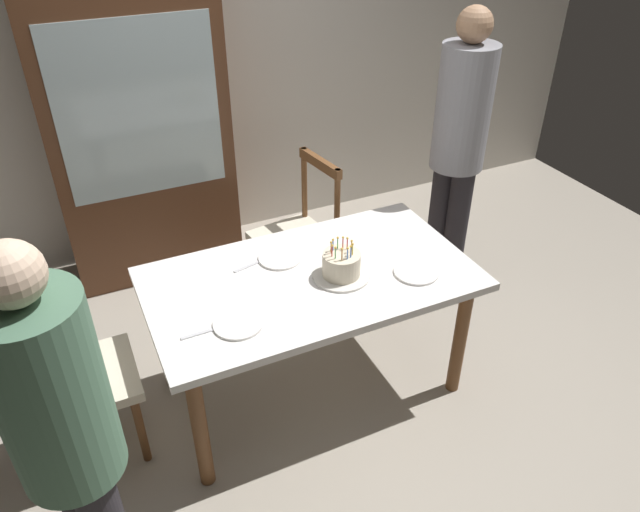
{
  "coord_description": "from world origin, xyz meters",
  "views": [
    {
      "loc": [
        -0.96,
        -2.15,
        2.43
      ],
      "look_at": [
        0.05,
        0.0,
        0.84
      ],
      "focal_mm": 33.64,
      "sensor_mm": 36.0,
      "label": 1
    }
  ],
  "objects": [
    {
      "name": "dining_table",
      "position": [
        0.0,
        0.0,
        0.65
      ],
      "size": [
        1.58,
        0.88,
        0.74
      ],
      "color": "white",
      "rests_on": "ground"
    },
    {
      "name": "fork_near_celebrant",
      "position": [
        -0.59,
        -0.19,
        0.75
      ],
      "size": [
        0.18,
        0.02,
        0.01
      ],
      "primitive_type": "cube",
      "rotation": [
        0.0,
        0.0,
        0.01
      ],
      "color": "silver",
      "rests_on": "dining_table"
    },
    {
      "name": "chair_spindle_back",
      "position": [
        0.26,
        0.77,
        0.46
      ],
      "size": [
        0.5,
        0.5,
        0.95
      ],
      "color": "beige",
      "rests_on": "ground"
    },
    {
      "name": "person_guest",
      "position": [
        1.2,
        0.51,
        1.03
      ],
      "size": [
        0.32,
        0.32,
        1.79
      ],
      "color": "#262328",
      "rests_on": "ground"
    },
    {
      "name": "plate_near_celebrant",
      "position": [
        -0.43,
        -0.2,
        0.75
      ],
      "size": [
        0.22,
        0.22,
        0.01
      ],
      "primitive_type": "cylinder",
      "color": "white",
      "rests_on": "dining_table"
    },
    {
      "name": "fork_far_side",
      "position": [
        -0.24,
        0.2,
        0.75
      ],
      "size": [
        0.18,
        0.06,
        0.01
      ],
      "primitive_type": "cube",
      "rotation": [
        0.0,
        0.0,
        0.23
      ],
      "color": "silver",
      "rests_on": "dining_table"
    },
    {
      "name": "plate_far_side",
      "position": [
        -0.08,
        0.2,
        0.75
      ],
      "size": [
        0.22,
        0.22,
        0.01
      ],
      "primitive_type": "cylinder",
      "color": "white",
      "rests_on": "dining_table"
    },
    {
      "name": "plate_near_guest",
      "position": [
        0.47,
        -0.2,
        0.75
      ],
      "size": [
        0.22,
        0.22,
        0.01
      ],
      "primitive_type": "cylinder",
      "color": "white",
      "rests_on": "dining_table"
    },
    {
      "name": "birthday_cake",
      "position": [
        0.13,
        -0.07,
        0.8
      ],
      "size": [
        0.28,
        0.28,
        0.2
      ],
      "color": "silver",
      "rests_on": "dining_table"
    },
    {
      "name": "back_wall",
      "position": [
        0.0,
        1.85,
        1.3
      ],
      "size": [
        6.4,
        0.1,
        2.6
      ],
      "primitive_type": "cube",
      "color": "beige",
      "rests_on": "ground"
    },
    {
      "name": "chair_upholstered",
      "position": [
        -1.18,
        0.07,
        0.53
      ],
      "size": [
        0.45,
        0.44,
        0.95
      ],
      "color": "beige",
      "rests_on": "ground"
    },
    {
      "name": "china_cabinet",
      "position": [
        -0.48,
        1.56,
        0.95
      ],
      "size": [
        1.1,
        0.45,
        1.9
      ],
      "color": "#56331E",
      "rests_on": "ground"
    },
    {
      "name": "person_celebrant",
      "position": [
        -1.15,
        -0.71,
        0.94
      ],
      "size": [
        0.32,
        0.32,
        1.65
      ],
      "color": "#262328",
      "rests_on": "ground"
    },
    {
      "name": "ground",
      "position": [
        0.0,
        0.0,
        0.0
      ],
      "size": [
        6.4,
        6.4,
        0.0
      ],
      "primitive_type": "plane",
      "color": "#9E9384"
    }
  ]
}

